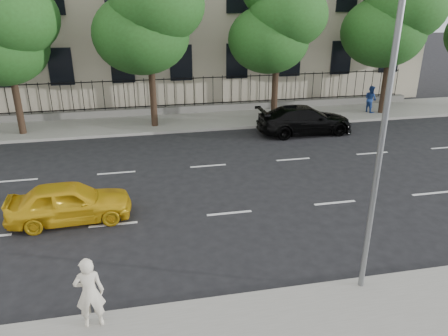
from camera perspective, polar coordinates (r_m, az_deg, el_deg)
The scene contains 13 objects.
ground at distance 13.41m, azimuth 2.99°, elevation -10.92°, with size 120.00×120.00×0.00m, color black.
far_sidewalk at distance 26.02m, azimuth -4.68°, elevation 6.16°, with size 60.00×4.00×0.15m, color gray.
lane_markings at distance 17.46m, azimuth -0.86°, elevation -2.46°, with size 49.60×4.62×0.01m, color silver, non-canonical shape.
iron_fence at distance 27.50m, azimuth -5.16°, elevation 8.28°, with size 30.00×0.50×2.20m.
street_light at distance 10.77m, azimuth 19.17°, elevation 9.30°, with size 0.25×3.32×8.05m.
tree_b at distance 24.96m, azimuth -26.76°, elevation 16.75°, with size 5.53×5.12×8.97m.
tree_c at distance 24.21m, azimuth -9.88°, elevation 19.94°, with size 5.89×5.50×9.80m.
tree_d at distance 25.49m, azimuth 7.04°, elevation 18.91°, with size 5.34×4.94×8.84m.
tree_e at distance 28.44m, azimuth 21.37°, elevation 18.72°, with size 5.71×5.31×9.46m.
yellow_taxi at distance 15.63m, azimuth -19.52°, elevation -4.21°, with size 1.63×4.06×1.38m, color gold.
black_sedan at distance 24.12m, azimuth 10.51°, elevation 6.21°, with size 2.11×5.19×1.50m, color black.
woman_near at distance 10.62m, azimuth -17.16°, elevation -15.29°, with size 0.66×0.43×1.80m, color beige.
pedestrian_far at distance 28.85m, azimuth 18.60°, elevation 8.54°, with size 0.80×0.62×1.64m, color navy.
Camera 1 is at (-2.90, -10.81, 7.39)m, focal length 35.00 mm.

